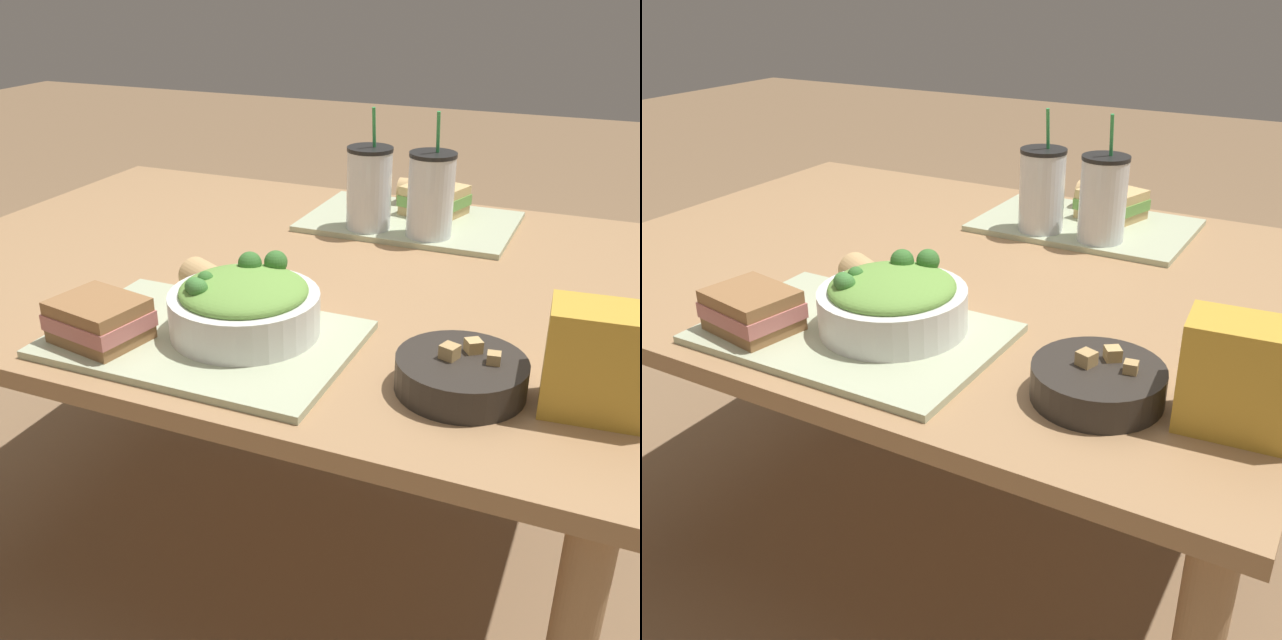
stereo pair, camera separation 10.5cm
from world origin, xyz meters
The scene contains 13 objects.
ground_plane centered at (0.00, 0.00, 0.00)m, with size 12.00×12.00×0.00m, color #846647.
dining_table centered at (0.00, 0.00, 0.64)m, with size 1.40×1.07×0.72m.
tray_near centered at (0.06, -0.35, 0.72)m, with size 0.45×0.30×0.01m.
tray_far centered at (0.17, 0.33, 0.72)m, with size 0.45×0.30×0.01m.
salad_bowl centered at (0.10, -0.31, 0.78)m, with size 0.23×0.23×0.11m.
soup_bowl centered at (0.44, -0.34, 0.74)m, with size 0.18×0.18×0.07m.
sandwich_near centered at (-0.08, -0.42, 0.76)m, with size 0.15×0.13×0.06m.
baguette_near centered at (0.01, -0.23, 0.76)m, with size 0.15×0.12×0.06m.
sandwich_far centered at (0.21, 0.39, 0.76)m, with size 0.15×0.15×0.06m.
baguette_far centered at (0.17, 0.45, 0.76)m, with size 0.11×0.06×0.06m.
drink_cup_dark centered at (0.11, 0.24, 0.81)m, with size 0.10×0.10×0.25m.
drink_cup_red centered at (0.24, 0.24, 0.81)m, with size 0.10×0.10×0.25m.
chip_bag centered at (0.62, -0.32, 0.79)m, with size 0.15×0.10×0.14m.
Camera 1 is at (0.61, -1.21, 1.24)m, focal length 42.00 mm.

